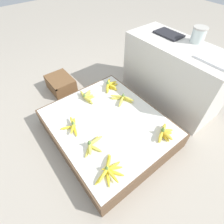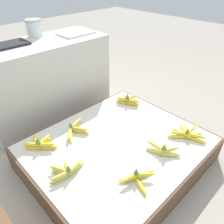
{
  "view_description": "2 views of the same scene",
  "coord_description": "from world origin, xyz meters",
  "px_view_note": "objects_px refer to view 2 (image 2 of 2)",
  "views": [
    {
      "loc": [
        0.87,
        -0.63,
        1.48
      ],
      "look_at": [
        0.06,
        0.0,
        0.38
      ],
      "focal_mm": 28.0,
      "sensor_mm": 36.0,
      "label": 1
    },
    {
      "loc": [
        -0.81,
        -0.78,
        1.21
      ],
      "look_at": [
        0.04,
        0.1,
        0.38
      ],
      "focal_mm": 35.0,
      "sensor_mm": 36.0,
      "label": 2
    }
  ],
  "objects_px": {
    "banana_bunch_front_midleft": "(137,177)",
    "banana_bunch_back_midleft": "(75,129)",
    "banana_bunch_front_right": "(187,134)",
    "banana_bunch_middle_left": "(66,170)",
    "foam_tray_white": "(76,33)",
    "banana_bunch_back_right": "(128,100)",
    "banana_bunch_back_left": "(40,143)",
    "glass_jar": "(34,28)",
    "banana_bunch_front_midright": "(163,150)"
  },
  "relations": [
    {
      "from": "banana_bunch_middle_left",
      "to": "banana_bunch_back_right",
      "type": "height_order",
      "value": "banana_bunch_back_right"
    },
    {
      "from": "banana_bunch_back_midleft",
      "to": "banana_bunch_back_right",
      "type": "relative_size",
      "value": 1.14
    },
    {
      "from": "banana_bunch_middle_left",
      "to": "foam_tray_white",
      "type": "bearing_deg",
      "value": 48.75
    },
    {
      "from": "banana_bunch_front_right",
      "to": "banana_bunch_back_left",
      "type": "xyz_separation_m",
      "value": [
        -0.8,
        0.63,
        0.01
      ]
    },
    {
      "from": "banana_bunch_back_midleft",
      "to": "banana_bunch_back_right",
      "type": "xyz_separation_m",
      "value": [
        0.57,
        0.0,
        0.01
      ]
    },
    {
      "from": "banana_bunch_front_midright",
      "to": "banana_bunch_front_right",
      "type": "xyz_separation_m",
      "value": [
        0.26,
        -0.02,
        -0.0
      ]
    },
    {
      "from": "banana_bunch_back_midleft",
      "to": "glass_jar",
      "type": "bearing_deg",
      "value": 75.51
    },
    {
      "from": "banana_bunch_front_midleft",
      "to": "banana_bunch_back_left",
      "type": "xyz_separation_m",
      "value": [
        -0.25,
        0.63,
        0.01
      ]
    },
    {
      "from": "banana_bunch_front_midleft",
      "to": "banana_bunch_back_right",
      "type": "bearing_deg",
      "value": 46.09
    },
    {
      "from": "banana_bunch_front_right",
      "to": "banana_bunch_back_right",
      "type": "xyz_separation_m",
      "value": [
        0.03,
        0.59,
        0.01
      ]
    },
    {
      "from": "glass_jar",
      "to": "banana_bunch_front_midleft",
      "type": "bearing_deg",
      "value": -98.32
    },
    {
      "from": "banana_bunch_front_right",
      "to": "banana_bunch_back_midleft",
      "type": "height_order",
      "value": "same"
    },
    {
      "from": "banana_bunch_back_left",
      "to": "banana_bunch_back_right",
      "type": "xyz_separation_m",
      "value": [
        0.83,
        -0.03,
        0.0
      ]
    },
    {
      "from": "banana_bunch_back_left",
      "to": "glass_jar",
      "type": "xyz_separation_m",
      "value": [
        0.45,
        0.73,
        0.54
      ]
    },
    {
      "from": "banana_bunch_front_right",
      "to": "banana_bunch_middle_left",
      "type": "distance_m",
      "value": 0.87
    },
    {
      "from": "banana_bunch_front_midright",
      "to": "glass_jar",
      "type": "height_order",
      "value": "glass_jar"
    },
    {
      "from": "banana_bunch_front_midleft",
      "to": "banana_bunch_back_midleft",
      "type": "bearing_deg",
      "value": 89.85
    },
    {
      "from": "banana_bunch_back_right",
      "to": "foam_tray_white",
      "type": "bearing_deg",
      "value": 97.18
    },
    {
      "from": "banana_bunch_back_left",
      "to": "banana_bunch_front_right",
      "type": "bearing_deg",
      "value": -38.06
    },
    {
      "from": "banana_bunch_front_midleft",
      "to": "banana_bunch_middle_left",
      "type": "height_order",
      "value": "banana_bunch_middle_left"
    },
    {
      "from": "banana_bunch_front_midleft",
      "to": "banana_bunch_back_midleft",
      "type": "height_order",
      "value": "banana_bunch_front_midleft"
    },
    {
      "from": "banana_bunch_back_right",
      "to": "foam_tray_white",
      "type": "height_order",
      "value": "foam_tray_white"
    },
    {
      "from": "banana_bunch_front_right",
      "to": "banana_bunch_back_midleft",
      "type": "distance_m",
      "value": 0.8
    },
    {
      "from": "banana_bunch_front_midright",
      "to": "banana_bunch_front_right",
      "type": "height_order",
      "value": "banana_bunch_front_midright"
    },
    {
      "from": "banana_bunch_front_midleft",
      "to": "foam_tray_white",
      "type": "distance_m",
      "value": 1.38
    },
    {
      "from": "banana_bunch_front_midright",
      "to": "banana_bunch_back_midleft",
      "type": "xyz_separation_m",
      "value": [
        -0.28,
        0.57,
        -0.0
      ]
    },
    {
      "from": "banana_bunch_back_midleft",
      "to": "foam_tray_white",
      "type": "distance_m",
      "value": 0.91
    },
    {
      "from": "banana_bunch_front_midleft",
      "to": "banana_bunch_back_left",
      "type": "height_order",
      "value": "banana_bunch_back_left"
    },
    {
      "from": "banana_bunch_front_midleft",
      "to": "banana_bunch_front_right",
      "type": "distance_m",
      "value": 0.54
    },
    {
      "from": "banana_bunch_front_midleft",
      "to": "banana_bunch_front_right",
      "type": "height_order",
      "value": "banana_bunch_front_midleft"
    },
    {
      "from": "foam_tray_white",
      "to": "banana_bunch_back_right",
      "type": "bearing_deg",
      "value": -82.82
    },
    {
      "from": "foam_tray_white",
      "to": "banana_bunch_back_midleft",
      "type": "bearing_deg",
      "value": -129.95
    },
    {
      "from": "banana_bunch_middle_left",
      "to": "glass_jar",
      "type": "height_order",
      "value": "glass_jar"
    },
    {
      "from": "banana_bunch_back_left",
      "to": "banana_bunch_back_right",
      "type": "height_order",
      "value": "banana_bunch_back_right"
    },
    {
      "from": "glass_jar",
      "to": "banana_bunch_back_midleft",
      "type": "bearing_deg",
      "value": -104.49
    },
    {
      "from": "banana_bunch_middle_left",
      "to": "glass_jar",
      "type": "distance_m",
      "value": 1.26
    },
    {
      "from": "banana_bunch_front_midleft",
      "to": "banana_bunch_middle_left",
      "type": "bearing_deg",
      "value": 129.25
    },
    {
      "from": "foam_tray_white",
      "to": "banana_bunch_middle_left",
      "type": "bearing_deg",
      "value": -131.25
    },
    {
      "from": "banana_bunch_middle_left",
      "to": "banana_bunch_front_midright",
      "type": "bearing_deg",
      "value": -28.19
    },
    {
      "from": "banana_bunch_back_midleft",
      "to": "foam_tray_white",
      "type": "relative_size",
      "value": 0.79
    },
    {
      "from": "banana_bunch_front_midleft",
      "to": "banana_bunch_back_right",
      "type": "xyz_separation_m",
      "value": [
        0.57,
        0.6,
        0.01
      ]
    },
    {
      "from": "banana_bunch_back_midleft",
      "to": "banana_bunch_back_right",
      "type": "height_order",
      "value": "banana_bunch_back_right"
    },
    {
      "from": "banana_bunch_back_right",
      "to": "banana_bunch_back_left",
      "type": "bearing_deg",
      "value": 177.67
    },
    {
      "from": "banana_bunch_back_midleft",
      "to": "banana_bunch_front_midleft",
      "type": "bearing_deg",
      "value": -90.15
    },
    {
      "from": "banana_bunch_back_left",
      "to": "foam_tray_white",
      "type": "distance_m",
      "value": 1.05
    },
    {
      "from": "banana_bunch_middle_left",
      "to": "foam_tray_white",
      "type": "distance_m",
      "value": 1.25
    },
    {
      "from": "banana_bunch_back_midleft",
      "to": "banana_bunch_front_right",
      "type": "bearing_deg",
      "value": -47.33
    },
    {
      "from": "banana_bunch_back_midleft",
      "to": "glass_jar",
      "type": "relative_size",
      "value": 1.65
    },
    {
      "from": "banana_bunch_front_midleft",
      "to": "banana_bunch_front_midright",
      "type": "xyz_separation_m",
      "value": [
        0.29,
        0.03,
        0.0
      ]
    },
    {
      "from": "banana_bunch_back_left",
      "to": "glass_jar",
      "type": "distance_m",
      "value": 1.01
    }
  ]
}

